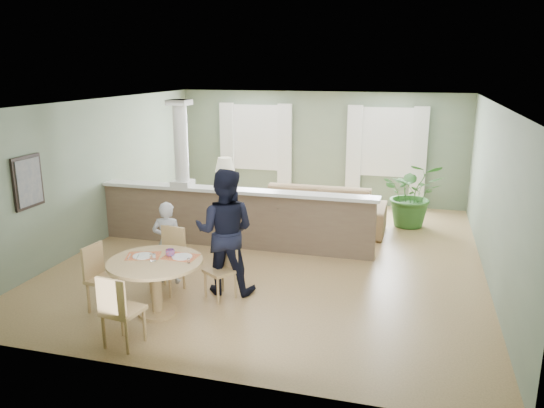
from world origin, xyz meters
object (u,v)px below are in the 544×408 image
(sofa, at_px, (314,210))
(chair_far_boy, at_px, (169,256))
(child_person, at_px, (168,243))
(dining_table, at_px, (156,271))
(chair_near, at_px, (119,308))
(chair_side, at_px, (101,274))
(houseplant, at_px, (413,194))
(chair_far_man, at_px, (224,266))
(man_person, at_px, (225,231))

(sofa, relative_size, chair_far_boy, 2.99)
(child_person, bearing_deg, dining_table, 98.75)
(chair_near, bearing_deg, chair_side, -39.37)
(houseplant, xyz_separation_m, chair_far_man, (-2.57, -4.37, -0.22))
(dining_table, xyz_separation_m, child_person, (-0.34, 1.04, 0.04))
(sofa, height_order, dining_table, dining_table)
(dining_table, relative_size, man_person, 0.68)
(man_person, bearing_deg, houseplant, -128.17)
(chair_far_boy, distance_m, chair_near, 1.75)
(sofa, height_order, chair_far_boy, chair_far_boy)
(houseplant, relative_size, man_person, 0.74)
(child_person, bearing_deg, houseplant, -140.40)
(houseplant, height_order, chair_far_boy, houseplant)
(child_person, relative_size, man_person, 0.69)
(houseplant, height_order, child_person, houseplant)
(houseplant, relative_size, dining_table, 1.09)
(dining_table, xyz_separation_m, chair_side, (-0.81, -0.08, -0.10))
(chair_far_boy, bearing_deg, man_person, 20.84)
(chair_far_man, distance_m, chair_near, 1.84)
(sofa, xyz_separation_m, child_person, (-1.66, -3.32, 0.23))
(chair_far_boy, bearing_deg, chair_far_man, 7.73)
(chair_far_man, distance_m, chair_side, 1.71)
(child_person, xyz_separation_m, man_person, (0.97, -0.08, 0.29))
(chair_far_man, height_order, chair_side, chair_side)
(chair_far_boy, distance_m, man_person, 0.94)
(dining_table, distance_m, chair_far_boy, 0.82)
(dining_table, xyz_separation_m, chair_near, (-0.00, -0.95, -0.10))
(houseplant, distance_m, dining_table, 6.08)
(chair_side, xyz_separation_m, child_person, (0.47, 1.11, 0.14))
(chair_far_boy, height_order, child_person, child_person)
(sofa, xyz_separation_m, man_person, (-0.69, -3.40, 0.52))
(houseplant, bearing_deg, chair_near, -118.17)
(chair_near, distance_m, man_person, 2.05)
(dining_table, distance_m, chair_side, 0.82)
(chair_far_boy, relative_size, man_person, 0.51)
(dining_table, height_order, child_person, child_person)
(chair_far_man, bearing_deg, man_person, 135.60)
(chair_near, height_order, child_person, child_person)
(chair_far_boy, bearing_deg, chair_near, -73.85)
(houseplant, distance_m, chair_near, 6.90)
(houseplant, xyz_separation_m, child_person, (-3.59, -4.10, -0.04))
(houseplant, xyz_separation_m, man_person, (-2.61, -4.18, 0.24))
(houseplant, xyz_separation_m, chair_far_boy, (-3.45, -4.34, -0.16))
(houseplant, height_order, chair_near, houseplant)
(sofa, distance_m, chair_far_man, 3.65)
(chair_near, relative_size, man_person, 0.50)
(dining_table, xyz_separation_m, chair_far_man, (0.68, 0.76, -0.14))
(sofa, relative_size, man_person, 1.53)
(houseplant, height_order, man_person, man_person)
(houseplant, bearing_deg, chair_side, -127.91)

